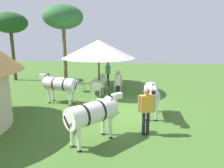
{
  "coord_description": "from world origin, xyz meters",
  "views": [
    {
      "loc": [
        -9.43,
        -0.86,
        3.4
      ],
      "look_at": [
        1.11,
        0.58,
        1.0
      ],
      "focal_mm": 34.38,
      "sensor_mm": 36.0,
      "label": 1
    }
  ],
  "objects_px": {
    "guest_behind_table": "(118,82)",
    "acacia_tree_behind_hut": "(63,18)",
    "patio_chair_west_end": "(80,83)",
    "patio_chair_near_hut": "(102,80)",
    "zebra_toward_hut": "(60,84)",
    "striped_lounge_chair": "(102,110)",
    "standing_watcher": "(146,107)",
    "zebra_by_umbrella": "(93,113)",
    "guest_beside_umbrella": "(108,72)",
    "acacia_tree_far_lawn": "(10,23)",
    "zebra_nearest_camera": "(152,93)",
    "patio_chair_near_lawn": "(97,89)",
    "patio_chair_east_end": "(119,84)",
    "patio_dining_table": "(99,82)",
    "shade_umbrella": "(99,49)"
  },
  "relations": [
    {
      "from": "shade_umbrella",
      "to": "patio_chair_near_lawn",
      "type": "relative_size",
      "value": 4.82
    },
    {
      "from": "guest_beside_umbrella",
      "to": "acacia_tree_behind_hut",
      "type": "bearing_deg",
      "value": 52.93
    },
    {
      "from": "shade_umbrella",
      "to": "patio_chair_east_end",
      "type": "distance_m",
      "value": 2.44
    },
    {
      "from": "zebra_toward_hut",
      "to": "striped_lounge_chair",
      "type": "bearing_deg",
      "value": -107.39
    },
    {
      "from": "standing_watcher",
      "to": "zebra_nearest_camera",
      "type": "distance_m",
      "value": 1.81
    },
    {
      "from": "patio_dining_table",
      "to": "patio_chair_near_hut",
      "type": "relative_size",
      "value": 1.56
    },
    {
      "from": "acacia_tree_behind_hut",
      "to": "standing_watcher",
      "type": "bearing_deg",
      "value": -143.89
    },
    {
      "from": "patio_chair_near_hut",
      "to": "zebra_nearest_camera",
      "type": "distance_m",
      "value": 5.84
    },
    {
      "from": "acacia_tree_behind_hut",
      "to": "patio_chair_west_end",
      "type": "bearing_deg",
      "value": -143.21
    },
    {
      "from": "patio_dining_table",
      "to": "acacia_tree_behind_hut",
      "type": "xyz_separation_m",
      "value": [
        2.21,
        2.91,
        3.96
      ]
    },
    {
      "from": "patio_chair_east_end",
      "to": "guest_beside_umbrella",
      "type": "height_order",
      "value": "guest_beside_umbrella"
    },
    {
      "from": "patio_chair_near_lawn",
      "to": "patio_chair_east_end",
      "type": "relative_size",
      "value": 1.0
    },
    {
      "from": "patio_chair_west_end",
      "to": "zebra_by_umbrella",
      "type": "bearing_deg",
      "value": 17.88
    },
    {
      "from": "shade_umbrella",
      "to": "zebra_nearest_camera",
      "type": "relative_size",
      "value": 2.07
    },
    {
      "from": "zebra_by_umbrella",
      "to": "striped_lounge_chair",
      "type": "bearing_deg",
      "value": 132.53
    },
    {
      "from": "standing_watcher",
      "to": "zebra_nearest_camera",
      "type": "bearing_deg",
      "value": 63.61
    },
    {
      "from": "patio_chair_west_end",
      "to": "patio_chair_east_end",
      "type": "xyz_separation_m",
      "value": [
        0.12,
        -2.45,
        0.0
      ]
    },
    {
      "from": "shade_umbrella",
      "to": "acacia_tree_far_lawn",
      "type": "xyz_separation_m",
      "value": [
        2.71,
        7.21,
        1.65
      ]
    },
    {
      "from": "shade_umbrella",
      "to": "striped_lounge_chair",
      "type": "height_order",
      "value": "shade_umbrella"
    },
    {
      "from": "acacia_tree_far_lawn",
      "to": "standing_watcher",
      "type": "bearing_deg",
      "value": -129.64
    },
    {
      "from": "patio_chair_near_hut",
      "to": "acacia_tree_behind_hut",
      "type": "bearing_deg",
      "value": -21.49
    },
    {
      "from": "patio_dining_table",
      "to": "acacia_tree_behind_hut",
      "type": "bearing_deg",
      "value": 52.77
    },
    {
      "from": "patio_chair_near_hut",
      "to": "zebra_nearest_camera",
      "type": "bearing_deg",
      "value": 119.1
    },
    {
      "from": "patio_chair_east_end",
      "to": "acacia_tree_far_lawn",
      "type": "relative_size",
      "value": 0.18
    },
    {
      "from": "standing_watcher",
      "to": "acacia_tree_far_lawn",
      "type": "xyz_separation_m",
      "value": [
        8.24,
        9.95,
        3.27
      ]
    },
    {
      "from": "zebra_nearest_camera",
      "to": "acacia_tree_behind_hut",
      "type": "distance_m",
      "value": 9.12
    },
    {
      "from": "guest_behind_table",
      "to": "acacia_tree_far_lawn",
      "type": "distance_m",
      "value": 10.04
    },
    {
      "from": "patio_chair_east_end",
      "to": "patio_chair_near_hut",
      "type": "relative_size",
      "value": 1.0
    },
    {
      "from": "patio_chair_near_lawn",
      "to": "zebra_by_umbrella",
      "type": "relative_size",
      "value": 0.46
    },
    {
      "from": "striped_lounge_chair",
      "to": "zebra_by_umbrella",
      "type": "distance_m",
      "value": 2.52
    },
    {
      "from": "zebra_toward_hut",
      "to": "acacia_tree_behind_hut",
      "type": "bearing_deg",
      "value": 28.88
    },
    {
      "from": "striped_lounge_chair",
      "to": "standing_watcher",
      "type": "bearing_deg",
      "value": 129.04
    },
    {
      "from": "guest_behind_table",
      "to": "acacia_tree_behind_hut",
      "type": "height_order",
      "value": "acacia_tree_behind_hut"
    },
    {
      "from": "patio_chair_west_end",
      "to": "patio_chair_near_hut",
      "type": "bearing_deg",
      "value": 135.18
    },
    {
      "from": "patio_dining_table",
      "to": "patio_chair_west_end",
      "type": "distance_m",
      "value": 1.23
    },
    {
      "from": "standing_watcher",
      "to": "acacia_tree_far_lawn",
      "type": "height_order",
      "value": "acacia_tree_far_lawn"
    },
    {
      "from": "guest_beside_umbrella",
      "to": "zebra_toward_hut",
      "type": "height_order",
      "value": "guest_beside_umbrella"
    },
    {
      "from": "guest_behind_table",
      "to": "zebra_by_umbrella",
      "type": "distance_m",
      "value": 4.91
    },
    {
      "from": "patio_chair_near_hut",
      "to": "patio_dining_table",
      "type": "bearing_deg",
      "value": 90.0
    },
    {
      "from": "guest_beside_umbrella",
      "to": "zebra_toward_hut",
      "type": "xyz_separation_m",
      "value": [
        -4.27,
        1.81,
        0.01
      ]
    },
    {
      "from": "shade_umbrella",
      "to": "zebra_nearest_camera",
      "type": "bearing_deg",
      "value": -141.33
    },
    {
      "from": "patio_chair_east_end",
      "to": "guest_beside_umbrella",
      "type": "relative_size",
      "value": 0.55
    },
    {
      "from": "zebra_by_umbrella",
      "to": "acacia_tree_far_lawn",
      "type": "xyz_separation_m",
      "value": [
        9.01,
        8.25,
        3.29
      ]
    },
    {
      "from": "patio_chair_near_lawn",
      "to": "patio_chair_near_hut",
      "type": "relative_size",
      "value": 1.0
    },
    {
      "from": "shade_umbrella",
      "to": "patio_chair_near_hut",
      "type": "distance_m",
      "value": 2.44
    },
    {
      "from": "guest_beside_umbrella",
      "to": "guest_behind_table",
      "type": "distance_m",
      "value": 3.37
    },
    {
      "from": "patio_chair_east_end",
      "to": "zebra_toward_hut",
      "type": "height_order",
      "value": "zebra_toward_hut"
    },
    {
      "from": "patio_chair_near_hut",
      "to": "zebra_toward_hut",
      "type": "bearing_deg",
      "value": 65.56
    },
    {
      "from": "zebra_nearest_camera",
      "to": "acacia_tree_behind_hut",
      "type": "relative_size",
      "value": 0.38
    },
    {
      "from": "patio_chair_near_hut",
      "to": "guest_beside_umbrella",
      "type": "xyz_separation_m",
      "value": [
        0.57,
        -0.32,
        0.47
      ]
    }
  ]
}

